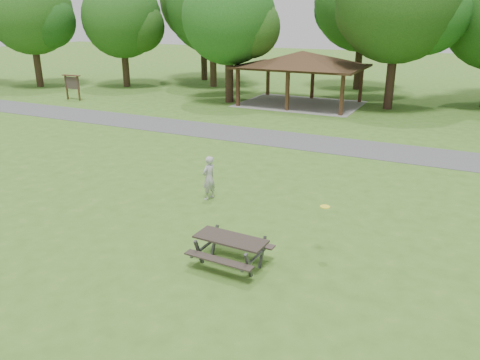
% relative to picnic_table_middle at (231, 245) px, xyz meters
% --- Properties ---
extents(ground, '(160.00, 160.00, 0.00)m').
position_rel_picnic_table_middle_xyz_m(ground, '(-2.10, -1.23, -0.60)').
color(ground, '#3B671D').
rests_on(ground, ground).
extents(asphalt_path, '(120.00, 3.20, 0.02)m').
position_rel_picnic_table_middle_xyz_m(asphalt_path, '(-2.10, 12.77, -0.59)').
color(asphalt_path, '#49494B').
rests_on(asphalt_path, ground).
extents(pavilion, '(8.60, 7.01, 3.76)m').
position_rel_picnic_table_middle_xyz_m(pavilion, '(-6.10, 22.77, 2.47)').
color(pavilion, '#341F12').
rests_on(pavilion, ground).
extents(notice_board, '(1.60, 0.30, 1.88)m').
position_rel_picnic_table_middle_xyz_m(notice_board, '(-22.10, 16.77, 0.71)').
color(notice_board, '#311F12').
rests_on(notice_board, ground).
extents(tree_row_a, '(7.56, 7.20, 9.97)m').
position_rel_picnic_table_middle_xyz_m(tree_row_a, '(-30.01, 20.79, 5.56)').
color(tree_row_a, black).
rests_on(tree_row_a, ground).
extents(tree_row_b, '(7.14, 6.80, 9.28)m').
position_rel_picnic_table_middle_xyz_m(tree_row_b, '(-23.01, 24.29, 5.07)').
color(tree_row_b, black).
rests_on(tree_row_b, ground).
extents(tree_row_c, '(8.19, 7.80, 10.67)m').
position_rel_picnic_table_middle_xyz_m(tree_row_c, '(-16.00, 27.79, 5.94)').
color(tree_row_c, '#322216').
rests_on(tree_row_c, ground).
extents(tree_row_d, '(6.93, 6.60, 9.27)m').
position_rel_picnic_table_middle_xyz_m(tree_row_d, '(-11.01, 21.29, 5.17)').
color(tree_row_d, black).
rests_on(tree_row_d, ground).
extents(tree_row_e, '(8.40, 8.00, 11.02)m').
position_rel_picnic_table_middle_xyz_m(tree_row_e, '(0.00, 23.79, 6.19)').
color(tree_row_e, black).
rests_on(tree_row_e, ground).
extents(tree_deep_a, '(8.40, 8.00, 11.38)m').
position_rel_picnic_table_middle_xyz_m(tree_deep_a, '(-19.00, 31.29, 6.53)').
color(tree_deep_a, black).
rests_on(tree_deep_a, ground).
extents(tree_deep_b, '(8.40, 8.00, 11.13)m').
position_rel_picnic_table_middle_xyz_m(tree_deep_b, '(-4.00, 31.79, 6.29)').
color(tree_deep_b, black).
rests_on(tree_deep_b, ground).
extents(picnic_table_middle, '(1.92, 1.57, 0.81)m').
position_rel_picnic_table_middle_xyz_m(picnic_table_middle, '(0.00, 0.00, 0.00)').
color(picnic_table_middle, black).
rests_on(picnic_table_middle, ground).
extents(frisbee_in_flight, '(0.28, 0.28, 0.02)m').
position_rel_picnic_table_middle_xyz_m(frisbee_in_flight, '(1.99, 1.48, 0.86)').
color(frisbee_in_flight, '#FFF228').
rests_on(frisbee_in_flight, ground).
extents(frisbee_thrower, '(0.49, 0.64, 1.57)m').
position_rel_picnic_table_middle_xyz_m(frisbee_thrower, '(-2.81, 3.78, 0.19)').
color(frisbee_thrower, '#A9A9AC').
rests_on(frisbee_thrower, ground).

